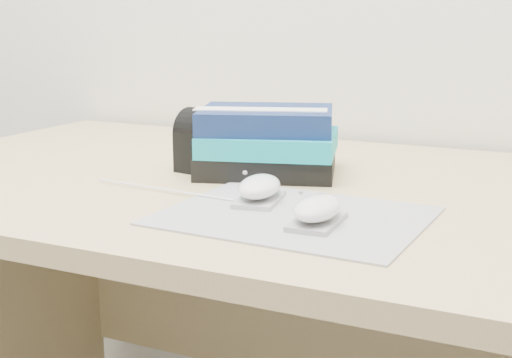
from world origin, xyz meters
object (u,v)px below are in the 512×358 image
at_px(desk, 351,317).
at_px(book_stack, 268,142).
at_px(mouse_front, 317,210).
at_px(mouse_rear, 259,189).
at_px(pouch, 216,142).

xyz_separation_m(desk, book_stack, (-0.14, -0.02, 0.29)).
bearing_deg(desk, mouse_front, -82.48).
bearing_deg(mouse_front, mouse_rear, 148.20).
distance_m(mouse_rear, mouse_front, 0.13).
height_order(mouse_rear, mouse_front, same).
bearing_deg(desk, mouse_rear, -110.66).
bearing_deg(pouch, mouse_rear, -45.29).
height_order(desk, mouse_front, mouse_front).
relative_size(desk, mouse_rear, 14.93).
relative_size(desk, book_stack, 6.14).
bearing_deg(pouch, desk, 12.14).
xyz_separation_m(mouse_front, pouch, (-0.26, 0.22, 0.03)).
bearing_deg(mouse_rear, desk, 69.34).
bearing_deg(book_stack, pouch, -159.96).
distance_m(mouse_rear, book_stack, 0.20).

